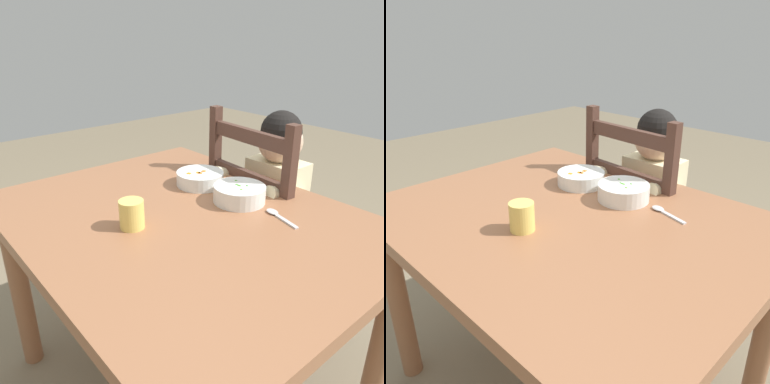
% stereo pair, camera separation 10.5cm
% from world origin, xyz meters
% --- Properties ---
extents(dining_table, '(1.15, 0.91, 0.71)m').
position_xyz_m(dining_table, '(0.00, 0.00, 0.61)').
color(dining_table, '#966040').
rests_on(dining_table, ground).
extents(dining_chair, '(0.45, 0.45, 0.96)m').
position_xyz_m(dining_chair, '(-0.06, 0.50, 0.46)').
color(dining_chair, '#4B3026').
rests_on(dining_chair, ground).
extents(child_figure, '(0.32, 0.31, 0.95)m').
position_xyz_m(child_figure, '(-0.06, 0.50, 0.63)').
color(child_figure, beige).
rests_on(child_figure, ground).
extents(bowl_of_peas, '(0.17, 0.17, 0.06)m').
position_xyz_m(bowl_of_peas, '(0.04, 0.20, 0.74)').
color(bowl_of_peas, white).
rests_on(bowl_of_peas, dining_table).
extents(bowl_of_carrots, '(0.17, 0.17, 0.05)m').
position_xyz_m(bowl_of_carrots, '(-0.15, 0.20, 0.74)').
color(bowl_of_carrots, white).
rests_on(bowl_of_carrots, dining_table).
extents(spoon, '(0.14, 0.05, 0.01)m').
position_xyz_m(spoon, '(0.19, 0.21, 0.72)').
color(spoon, silver).
rests_on(spoon, dining_table).
extents(drinking_cup, '(0.07, 0.07, 0.08)m').
position_xyz_m(drinking_cup, '(-0.03, -0.16, 0.75)').
color(drinking_cup, '#EACF63').
rests_on(drinking_cup, dining_table).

